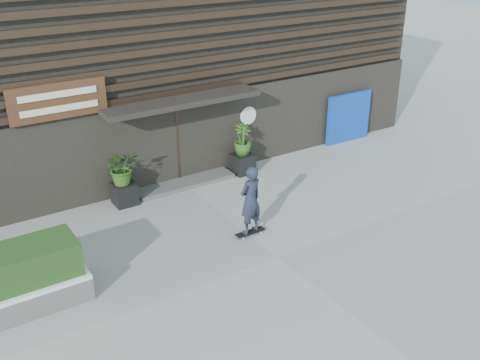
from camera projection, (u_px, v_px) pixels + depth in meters
ground at (278, 257)px, 12.69m from camera, size 80.00×80.00×0.00m
entrance_step at (184, 183)px, 16.17m from camera, size 3.00×0.80×0.12m
planter_pot_left at (125, 194)px, 14.98m from camera, size 0.60×0.60×0.60m
bamboo_left at (122, 167)px, 14.65m from camera, size 0.86×0.75×0.96m
planter_pot_right at (243, 163)px, 16.85m from camera, size 0.60×0.60×0.60m
bamboo_right at (243, 139)px, 16.52m from camera, size 0.54×0.54×0.96m
blue_tarp at (348, 118)px, 19.06m from camera, size 1.82×0.14×1.70m
building at (105, 19)px, 18.59m from camera, size 18.00×11.00×8.00m
skateboarder at (250, 200)px, 13.19m from camera, size 0.78×0.52×1.82m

